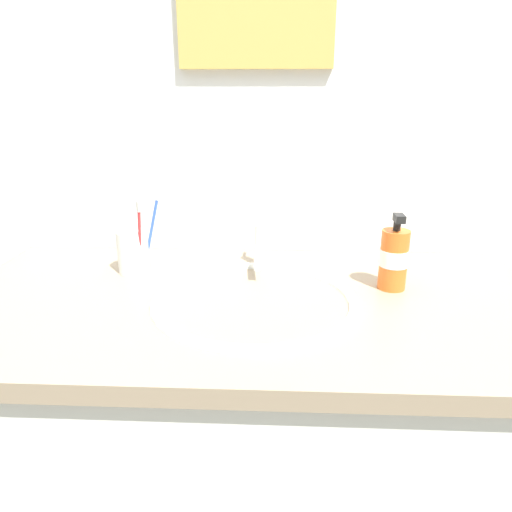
# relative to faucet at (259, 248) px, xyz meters

# --- Properties ---
(tiled_wall_back) EXTENTS (2.48, 0.04, 2.40)m
(tiled_wall_back) POSITION_rel_faucet_xyz_m (-0.01, 0.18, 0.29)
(tiled_wall_back) COLOR silver
(tiled_wall_back) RESTS_ON ground
(vanity_counter) EXTENTS (1.28, 0.66, 0.86)m
(vanity_counter) POSITION_rel_faucet_xyz_m (-0.01, -0.19, -0.48)
(vanity_counter) COLOR silver
(vanity_counter) RESTS_ON ground
(sink_basin) EXTENTS (0.43, 0.43, 0.11)m
(sink_basin) POSITION_rel_faucet_xyz_m (-0.00, -0.20, -0.09)
(sink_basin) COLOR white
(sink_basin) RESTS_ON vanity_counter
(faucet) EXTENTS (0.02, 0.17, 0.12)m
(faucet) POSITION_rel_faucet_xyz_m (0.00, 0.00, 0.00)
(faucet) COLOR silver
(faucet) RESTS_ON sink_basin
(toothbrush_cup) EXTENTS (0.07, 0.07, 0.10)m
(toothbrush_cup) POSITION_rel_faucet_xyz_m (-0.30, -0.04, -0.00)
(toothbrush_cup) COLOR white
(toothbrush_cup) RESTS_ON vanity_counter
(toothbrush_red) EXTENTS (0.03, 0.03, 0.18)m
(toothbrush_red) POSITION_rel_faucet_xyz_m (-0.28, -0.06, 0.05)
(toothbrush_red) COLOR red
(toothbrush_red) RESTS_ON toothbrush_cup
(toothbrush_blue) EXTENTS (0.06, 0.02, 0.19)m
(toothbrush_blue) POSITION_rel_faucet_xyz_m (-0.26, -0.02, 0.06)
(toothbrush_blue) COLOR blue
(toothbrush_blue) RESTS_ON toothbrush_cup
(soap_dispenser) EXTENTS (0.06, 0.06, 0.17)m
(soap_dispenser) POSITION_rel_faucet_xyz_m (0.30, -0.12, 0.02)
(soap_dispenser) COLOR orange
(soap_dispenser) RESTS_ON vanity_counter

